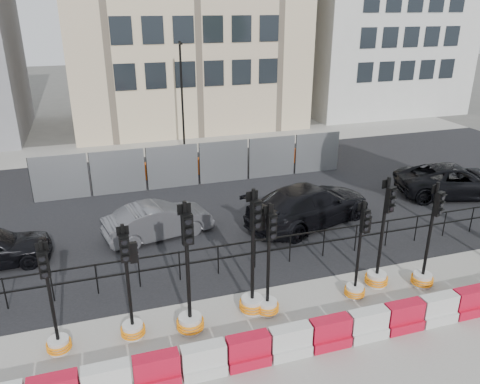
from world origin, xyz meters
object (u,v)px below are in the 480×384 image
object	(u,v)px
traffic_signal_a	(56,330)
traffic_signal_h	(425,266)
traffic_signal_d	(253,284)
car_c	(310,205)

from	to	relation	value
traffic_signal_a	traffic_signal_h	world-z (taller)	traffic_signal_h
traffic_signal_d	traffic_signal_h	size ratio (longest dim) A/B	1.09
traffic_signal_a	traffic_signal_d	distance (m)	4.98
traffic_signal_d	traffic_signal_a	bearing A→B (deg)	169.13
traffic_signal_a	traffic_signal_h	bearing A→B (deg)	-0.15
traffic_signal_a	car_c	distance (m)	10.04
traffic_signal_h	car_c	xyz separation A→B (m)	(-1.35, 4.96, 0.09)
traffic_signal_a	car_c	world-z (taller)	traffic_signal_a
traffic_signal_a	traffic_signal_h	xyz separation A→B (m)	(10.21, -0.24, 0.06)
traffic_signal_d	car_c	bearing A→B (deg)	38.07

